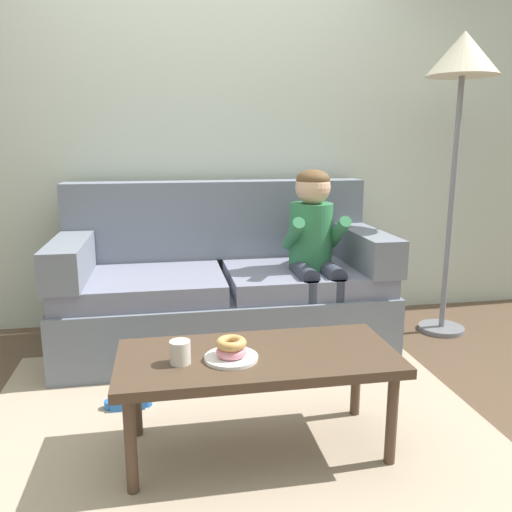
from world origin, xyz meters
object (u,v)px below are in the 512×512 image
object	(u,v)px
floor_lamp	(462,75)
donut	(231,352)
person_child	(314,243)
toy_controller	(128,404)
coffee_table	(258,364)
couch	(223,288)
mug	(180,352)

from	to	relation	value
floor_lamp	donut	bearing A→B (deg)	-143.25
person_child	toy_controller	world-z (taller)	person_child
donut	coffee_table	bearing A→B (deg)	18.64
toy_controller	floor_lamp	bearing A→B (deg)	40.30
coffee_table	floor_lamp	size ratio (longest dim) A/B	0.58
couch	donut	distance (m)	1.26
toy_controller	mug	bearing A→B (deg)	-42.08
coffee_table	donut	bearing A→B (deg)	-161.36
coffee_table	toy_controller	xyz separation A→B (m)	(-0.55, 0.44, -0.36)
couch	donut	xyz separation A→B (m)	(-0.11, -1.25, 0.11)
person_child	mug	world-z (taller)	person_child
person_child	floor_lamp	bearing A→B (deg)	9.37
couch	toy_controller	xyz separation A→B (m)	(-0.55, -0.77, -0.33)
couch	person_child	xyz separation A→B (m)	(0.52, -0.21, 0.31)
person_child	mug	bearing A→B (deg)	-128.75
coffee_table	person_child	bearing A→B (deg)	62.30
mug	couch	bearing A→B (deg)	76.17
toy_controller	floor_lamp	distance (m)	2.71
person_child	coffee_table	bearing A→B (deg)	-117.70
coffee_table	donut	size ratio (longest dim) A/B	9.29
coffee_table	floor_lamp	bearing A→B (deg)	37.87
mug	floor_lamp	distance (m)	2.46
couch	person_child	bearing A→B (deg)	-22.21
toy_controller	floor_lamp	size ratio (longest dim) A/B	0.12
person_child	mug	distance (m)	1.34
couch	mug	xyz separation A→B (m)	(-0.31, -1.25, 0.12)
couch	coffee_table	bearing A→B (deg)	-89.98
couch	mug	world-z (taller)	couch
person_child	donut	bearing A→B (deg)	-121.56
person_child	floor_lamp	world-z (taller)	floor_lamp
coffee_table	toy_controller	distance (m)	0.79
donut	mug	xyz separation A→B (m)	(-0.20, -0.00, 0.01)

